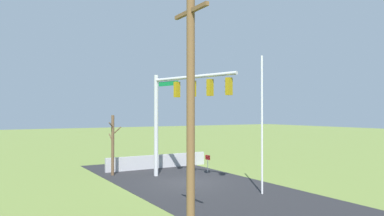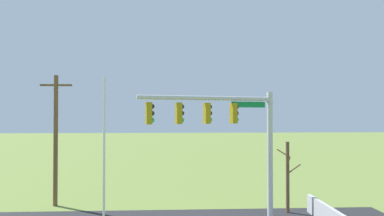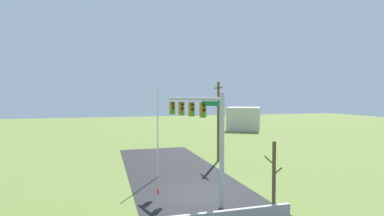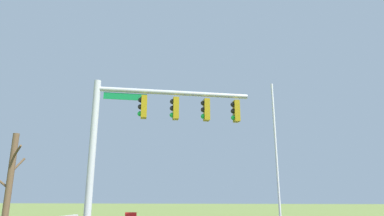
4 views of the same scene
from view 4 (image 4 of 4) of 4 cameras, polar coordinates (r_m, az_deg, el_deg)
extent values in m
cylinder|color=#B2B5BA|center=(13.78, -16.92, -8.65)|extent=(0.28, 0.28, 6.66)
cylinder|color=#B2B5BA|center=(14.39, -2.96, 2.62)|extent=(6.35, 1.99, 0.20)
cube|color=#0F7238|center=(14.22, -11.38, 1.94)|extent=(1.74, 0.52, 0.28)
cube|color=#937A0F|center=(14.10, -8.28, 0.17)|extent=(0.33, 0.41, 0.96)
sphere|color=black|center=(14.18, -8.84, 1.36)|extent=(0.22, 0.22, 0.22)
sphere|color=black|center=(14.10, -8.89, 0.19)|extent=(0.22, 0.22, 0.22)
sphere|color=green|center=(14.03, -8.94, -0.99)|extent=(0.22, 0.22, 0.22)
cube|color=#937A0F|center=(14.20, -2.82, -0.08)|extent=(0.33, 0.41, 0.96)
sphere|color=black|center=(14.27, -3.40, 1.11)|extent=(0.22, 0.22, 0.22)
sphere|color=black|center=(14.19, -3.42, -0.05)|extent=(0.22, 0.22, 0.22)
sphere|color=green|center=(14.11, -3.44, -1.23)|extent=(0.22, 0.22, 0.22)
cube|color=#937A0F|center=(14.43, 2.52, -0.32)|extent=(0.33, 0.41, 0.96)
sphere|color=black|center=(14.48, 1.92, 0.85)|extent=(0.22, 0.22, 0.22)
sphere|color=black|center=(14.40, 1.93, -0.30)|extent=(0.22, 0.22, 0.22)
sphere|color=green|center=(14.32, 1.94, -1.46)|extent=(0.22, 0.22, 0.22)
cube|color=#937A0F|center=(14.78, 7.65, -0.55)|extent=(0.33, 0.41, 0.96)
sphere|color=black|center=(14.81, 7.05, 0.60)|extent=(0.22, 0.22, 0.22)
sphere|color=black|center=(14.73, 7.09, -0.53)|extent=(0.22, 0.22, 0.22)
sphere|color=green|center=(14.66, 7.13, -1.66)|extent=(0.22, 0.22, 0.22)
cylinder|color=silver|center=(15.37, 14.36, -8.57)|extent=(0.10, 0.10, 7.11)
cylinder|color=brown|center=(12.42, -29.13, -12.98)|extent=(0.20, 0.20, 4.00)
cylinder|color=brown|center=(12.20, -27.93, -6.65)|extent=(0.54, 0.47, 0.39)
cylinder|color=brown|center=(12.67, -27.78, -8.72)|extent=(0.12, 0.61, 0.55)
cube|color=red|center=(16.97, -10.50, -17.79)|extent=(0.56, 0.02, 0.32)
camera|label=1|loc=(16.54, 84.73, 6.52)|focal=33.45mm
camera|label=2|loc=(28.82, 4.44, -7.67)|focal=30.69mm
camera|label=3|loc=(29.04, -41.76, -2.29)|focal=28.14mm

